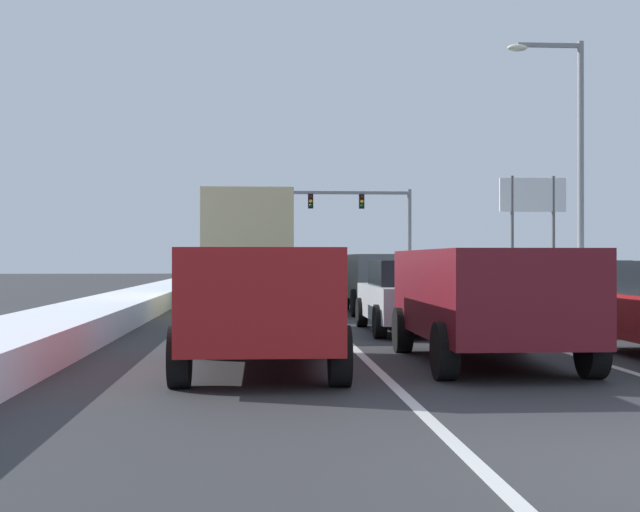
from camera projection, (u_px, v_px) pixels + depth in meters
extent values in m
plane|color=#333335|center=(368.00, 309.00, 27.73)|extent=(139.02, 139.02, 0.00)
cube|color=silver|center=(397.00, 301.00, 33.17)|extent=(0.14, 58.82, 0.01)
cube|color=silver|center=(305.00, 301.00, 32.95)|extent=(0.14, 58.82, 0.01)
cube|color=white|center=(538.00, 292.00, 33.52)|extent=(1.83, 58.82, 0.62)
cube|color=white|center=(158.00, 294.00, 32.60)|extent=(1.88, 58.82, 0.53)
cylinder|color=black|center=(596.00, 331.00, 15.11)|extent=(0.22, 0.66, 0.66)
cube|color=#38383D|center=(573.00, 301.00, 19.69)|extent=(1.82, 4.50, 0.70)
cube|color=black|center=(575.00, 273.00, 19.54)|extent=(1.64, 2.20, 0.55)
cube|color=red|center=(577.00, 300.00, 17.45)|extent=(0.24, 0.08, 0.14)
cylinder|color=black|center=(513.00, 310.00, 21.18)|extent=(0.22, 0.66, 0.66)
cylinder|color=black|center=(587.00, 310.00, 21.30)|extent=(0.22, 0.66, 0.66)
cylinder|color=black|center=(556.00, 319.00, 18.09)|extent=(0.22, 0.66, 0.66)
cube|color=#1E5633|center=(502.00, 276.00, 25.70)|extent=(1.95, 4.90, 1.25)
cube|color=black|center=(527.00, 267.00, 23.30)|extent=(1.56, 0.06, 0.55)
cube|color=red|center=(497.00, 282.00, 23.25)|extent=(0.20, 0.08, 0.28)
cube|color=red|center=(556.00, 282.00, 23.36)|extent=(0.20, 0.08, 0.28)
cylinder|color=black|center=(456.00, 298.00, 27.33)|extent=(0.25, 0.74, 0.74)
cylinder|color=black|center=(518.00, 297.00, 27.46)|extent=(0.25, 0.74, 0.74)
cylinder|color=black|center=(484.00, 303.00, 23.94)|extent=(0.25, 0.74, 0.74)
cylinder|color=black|center=(554.00, 303.00, 24.06)|extent=(0.25, 0.74, 0.74)
cube|color=black|center=(452.00, 285.00, 32.06)|extent=(1.82, 4.50, 0.70)
cube|color=black|center=(453.00, 268.00, 31.91)|extent=(1.64, 2.20, 0.55)
cube|color=red|center=(446.00, 283.00, 29.82)|extent=(0.24, 0.08, 0.14)
cube|color=red|center=(487.00, 283.00, 29.91)|extent=(0.24, 0.08, 0.14)
cylinder|color=black|center=(420.00, 292.00, 33.55)|extent=(0.22, 0.66, 0.66)
cylinder|color=black|center=(467.00, 291.00, 33.66)|extent=(0.22, 0.66, 0.66)
cylinder|color=black|center=(436.00, 295.00, 30.45)|extent=(0.22, 0.66, 0.66)
cylinder|color=black|center=(488.00, 295.00, 30.57)|extent=(0.22, 0.66, 0.66)
cube|color=silver|center=(417.00, 281.00, 38.02)|extent=(1.82, 4.50, 0.70)
cube|color=black|center=(417.00, 266.00, 37.87)|extent=(1.64, 2.20, 0.55)
cube|color=red|center=(409.00, 279.00, 35.78)|extent=(0.24, 0.08, 0.14)
cube|color=red|center=(443.00, 279.00, 35.87)|extent=(0.24, 0.08, 0.14)
cylinder|color=black|center=(390.00, 287.00, 39.51)|extent=(0.22, 0.66, 0.66)
cylinder|color=black|center=(431.00, 287.00, 39.63)|extent=(0.22, 0.66, 0.66)
cylinder|color=black|center=(401.00, 289.00, 36.42)|extent=(0.22, 0.66, 0.66)
cylinder|color=black|center=(445.00, 289.00, 36.53)|extent=(0.22, 0.66, 0.66)
cube|color=maroon|center=(486.00, 293.00, 13.19)|extent=(1.95, 4.90, 1.25)
cube|color=black|center=(536.00, 277.00, 10.78)|extent=(1.56, 0.06, 0.55)
cube|color=red|center=(471.00, 309.00, 10.74)|extent=(0.20, 0.08, 0.28)
cube|color=red|center=(599.00, 308.00, 10.84)|extent=(0.20, 0.08, 0.28)
cylinder|color=black|center=(403.00, 330.00, 14.82)|extent=(0.25, 0.74, 0.74)
cylinder|color=black|center=(517.00, 329.00, 14.94)|extent=(0.25, 0.74, 0.74)
cylinder|color=black|center=(445.00, 351.00, 11.42)|extent=(0.25, 0.74, 0.74)
cylinder|color=black|center=(592.00, 350.00, 11.55)|extent=(0.25, 0.74, 0.74)
cube|color=#B7BABF|center=(412.00, 302.00, 19.00)|extent=(1.82, 4.50, 0.70)
cube|color=black|center=(413.00, 273.00, 18.85)|extent=(1.64, 2.20, 0.55)
cube|color=red|center=(395.00, 301.00, 16.76)|extent=(0.24, 0.08, 0.14)
cube|color=red|center=(468.00, 301.00, 16.85)|extent=(0.24, 0.08, 0.14)
cylinder|color=black|center=(362.00, 312.00, 20.49)|extent=(0.22, 0.66, 0.66)
cylinder|color=black|center=(439.00, 312.00, 20.61)|extent=(0.22, 0.66, 0.66)
cylinder|color=black|center=(380.00, 322.00, 17.40)|extent=(0.22, 0.66, 0.66)
cylinder|color=black|center=(471.00, 321.00, 17.51)|extent=(0.22, 0.66, 0.66)
cube|color=slate|center=(383.00, 276.00, 25.78)|extent=(1.95, 4.90, 1.25)
cube|color=black|center=(396.00, 267.00, 23.37)|extent=(1.56, 0.06, 0.55)
cube|color=red|center=(366.00, 282.00, 23.33)|extent=(0.20, 0.08, 0.28)
cube|color=red|center=(425.00, 282.00, 23.43)|extent=(0.20, 0.08, 0.28)
cylinder|color=black|center=(344.00, 298.00, 27.41)|extent=(0.25, 0.74, 0.74)
cylinder|color=black|center=(407.00, 297.00, 27.53)|extent=(0.25, 0.74, 0.74)
cylinder|color=black|center=(356.00, 303.00, 24.01)|extent=(0.25, 0.74, 0.74)
cylinder|color=black|center=(427.00, 303.00, 24.14)|extent=(0.25, 0.74, 0.74)
cube|color=#937F60|center=(358.00, 284.00, 32.30)|extent=(1.82, 4.50, 0.70)
cube|color=black|center=(358.00, 268.00, 32.16)|extent=(1.64, 2.20, 0.55)
cube|color=red|center=(344.00, 283.00, 30.06)|extent=(0.24, 0.08, 0.14)
cube|color=red|center=(385.00, 283.00, 30.15)|extent=(0.24, 0.08, 0.14)
cylinder|color=black|center=(330.00, 291.00, 33.79)|extent=(0.22, 0.66, 0.66)
cylinder|color=black|center=(377.00, 291.00, 33.91)|extent=(0.22, 0.66, 0.66)
cylinder|color=black|center=(336.00, 295.00, 30.70)|extent=(0.22, 0.66, 0.66)
cylinder|color=black|center=(388.00, 294.00, 30.81)|extent=(0.22, 0.66, 0.66)
cube|color=navy|center=(339.00, 280.00, 38.96)|extent=(1.82, 4.50, 0.70)
cube|color=black|center=(339.00, 266.00, 38.81)|extent=(1.64, 2.20, 0.55)
cube|color=red|center=(327.00, 278.00, 36.72)|extent=(0.24, 0.08, 0.14)
cube|color=red|center=(360.00, 278.00, 36.81)|extent=(0.24, 0.08, 0.14)
cylinder|color=black|center=(316.00, 286.00, 40.45)|extent=(0.22, 0.66, 0.66)
cylinder|color=black|center=(356.00, 286.00, 40.56)|extent=(0.22, 0.66, 0.66)
cylinder|color=black|center=(321.00, 288.00, 37.35)|extent=(0.22, 0.66, 0.66)
cylinder|color=black|center=(363.00, 288.00, 37.47)|extent=(0.22, 0.66, 0.66)
cube|color=maroon|center=(260.00, 295.00, 12.48)|extent=(1.95, 4.90, 1.25)
cube|color=black|center=(260.00, 278.00, 10.08)|extent=(1.56, 0.06, 0.55)
cube|color=red|center=(190.00, 312.00, 10.04)|extent=(0.20, 0.08, 0.28)
cube|color=red|center=(330.00, 312.00, 10.14)|extent=(0.20, 0.08, 0.28)
cylinder|color=black|center=(199.00, 334.00, 14.11)|extent=(0.25, 0.74, 0.74)
cylinder|color=black|center=(321.00, 333.00, 14.24)|extent=(0.25, 0.74, 0.74)
cylinder|color=black|center=(180.00, 357.00, 10.72)|extent=(0.25, 0.74, 0.74)
cylinder|color=black|center=(340.00, 356.00, 10.85)|extent=(0.25, 0.74, 0.74)
cube|color=#38383D|center=(250.00, 303.00, 18.70)|extent=(1.82, 4.50, 0.70)
cube|color=black|center=(250.00, 274.00, 18.56)|extent=(1.64, 2.20, 0.55)
cube|color=red|center=(211.00, 302.00, 16.46)|extent=(0.24, 0.08, 0.14)
cube|color=red|center=(286.00, 302.00, 16.55)|extent=(0.24, 0.08, 0.14)
cylinder|color=black|center=(211.00, 313.00, 20.19)|extent=(0.22, 0.66, 0.66)
cylinder|color=black|center=(290.00, 313.00, 20.31)|extent=(0.22, 0.66, 0.66)
cylinder|color=black|center=(202.00, 323.00, 17.10)|extent=(0.22, 0.66, 0.66)
cylinder|color=black|center=(296.00, 322.00, 17.21)|extent=(0.22, 0.66, 0.66)
cube|color=#1E5633|center=(250.00, 258.00, 28.75)|extent=(2.35, 2.20, 2.00)
cube|color=#D1C18C|center=(248.00, 240.00, 25.16)|extent=(2.35, 5.00, 2.60)
cylinder|color=black|center=(215.00, 293.00, 28.97)|extent=(0.28, 0.92, 0.92)
cylinder|color=black|center=(285.00, 292.00, 29.12)|extent=(0.28, 0.92, 0.92)
cylinder|color=black|center=(204.00, 300.00, 23.58)|extent=(0.28, 0.92, 0.92)
cylinder|color=black|center=(291.00, 300.00, 23.73)|extent=(0.28, 0.92, 0.92)
cube|color=black|center=(260.00, 272.00, 33.87)|extent=(1.95, 4.90, 1.25)
cube|color=black|center=(260.00, 265.00, 31.47)|extent=(1.56, 0.06, 0.55)
cube|color=red|center=(237.00, 276.00, 31.43)|extent=(0.20, 0.08, 0.28)
cube|color=red|center=(282.00, 276.00, 31.53)|extent=(0.20, 0.08, 0.28)
cylinder|color=black|center=(236.00, 289.00, 35.50)|extent=(0.25, 0.74, 0.74)
cylinder|color=black|center=(284.00, 289.00, 35.63)|extent=(0.25, 0.74, 0.74)
cylinder|color=black|center=(233.00, 292.00, 32.11)|extent=(0.25, 0.74, 0.74)
cylinder|color=black|center=(287.00, 292.00, 32.24)|extent=(0.25, 0.74, 0.74)
cube|color=silver|center=(262.00, 270.00, 41.25)|extent=(1.95, 4.90, 1.25)
cube|color=black|center=(263.00, 264.00, 38.85)|extent=(1.56, 0.06, 0.55)
cube|color=red|center=(244.00, 273.00, 38.80)|extent=(0.20, 0.08, 0.28)
cube|color=red|center=(281.00, 273.00, 38.91)|extent=(0.20, 0.08, 0.28)
cylinder|color=black|center=(242.00, 284.00, 42.88)|extent=(0.25, 0.74, 0.74)
cylinder|color=black|center=(282.00, 284.00, 43.01)|extent=(0.25, 0.74, 0.74)
cylinder|color=black|center=(241.00, 286.00, 39.49)|extent=(0.25, 0.74, 0.74)
cylinder|color=black|center=(284.00, 286.00, 39.62)|extent=(0.25, 0.74, 0.74)
cylinder|color=slate|center=(409.00, 236.00, 60.18)|extent=(0.28, 0.28, 6.20)
cube|color=slate|center=(306.00, 193.00, 59.74)|extent=(13.86, 0.20, 0.20)
cube|color=black|center=(362.00, 201.00, 59.98)|extent=(0.34, 0.34, 0.95)
sphere|color=#4C0A0A|center=(362.00, 197.00, 59.80)|extent=(0.22, 0.22, 0.22)
sphere|color=#F2AD14|center=(362.00, 201.00, 59.79)|extent=(0.22, 0.22, 0.22)
sphere|color=#0C3819|center=(362.00, 206.00, 59.79)|extent=(0.22, 0.22, 0.22)
cube|color=black|center=(311.00, 201.00, 59.76)|extent=(0.34, 0.34, 0.95)
sphere|color=#4C0A0A|center=(311.00, 197.00, 59.57)|extent=(0.22, 0.22, 0.22)
sphere|color=#F2AD14|center=(311.00, 201.00, 59.57)|extent=(0.22, 0.22, 0.22)
sphere|color=#0C3819|center=(311.00, 205.00, 59.57)|extent=(0.22, 0.22, 0.22)
cube|color=black|center=(259.00, 201.00, 59.53)|extent=(0.34, 0.34, 0.95)
sphere|color=#4C0A0A|center=(259.00, 197.00, 59.35)|extent=(0.22, 0.22, 0.22)
sphere|color=#F2AD14|center=(259.00, 201.00, 59.35)|extent=(0.22, 0.22, 0.22)
sphere|color=#0C3819|center=(259.00, 205.00, 59.35)|extent=(0.22, 0.22, 0.22)
cube|color=black|center=(213.00, 201.00, 59.33)|extent=(0.34, 0.34, 0.95)
sphere|color=#4C0A0A|center=(212.00, 196.00, 59.15)|extent=(0.22, 0.22, 0.22)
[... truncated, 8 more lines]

